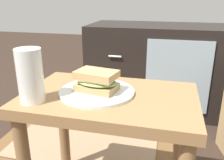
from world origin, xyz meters
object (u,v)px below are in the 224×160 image
(sandwich_front, at_px, (97,81))
(beer_glass, at_px, (30,76))
(tv_cabinet, at_px, (159,67))
(plate, at_px, (97,92))

(sandwich_front, xyz_separation_m, beer_glass, (-0.17, -0.11, 0.04))
(tv_cabinet, relative_size, plate, 3.90)
(plate, distance_m, beer_glass, 0.21)
(tv_cabinet, bearing_deg, plate, -99.26)
(plate, bearing_deg, tv_cabinet, 80.74)
(tv_cabinet, xyz_separation_m, beer_glass, (-0.32, -1.06, 0.25))
(sandwich_front, bearing_deg, tv_cabinet, 80.74)
(tv_cabinet, xyz_separation_m, sandwich_front, (-0.15, -0.95, 0.21))
(sandwich_front, bearing_deg, plate, -161.94)
(plate, xyz_separation_m, sandwich_front, (0.00, 0.00, 0.04))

